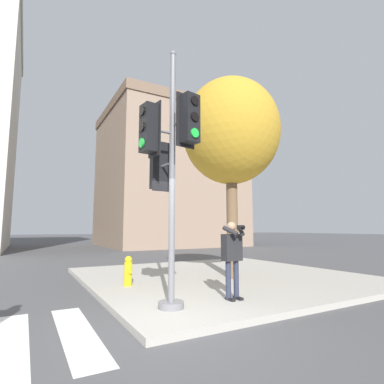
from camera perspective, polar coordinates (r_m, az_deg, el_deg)
ground_plane at (r=5.09m, az=-5.16°, el=-24.81°), size 160.00×160.00×0.00m
sidewalk_corner at (r=9.74m, az=5.74°, el=-15.76°), size 8.00×8.00×0.12m
traffic_signal_pole at (r=5.75m, az=-4.72°, el=6.47°), size 0.97×1.36×5.00m
person_photographer at (r=6.38m, az=7.68°, el=-11.38°), size 0.50×0.53×1.58m
street_tree at (r=9.51m, az=7.40°, el=11.21°), size 2.99×2.99×6.07m
fire_hydrant at (r=7.99m, az=-12.06°, el=-14.51°), size 0.20×0.26×0.74m
building_right at (r=28.56m, az=-4.57°, el=2.55°), size 11.70×10.79×12.48m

